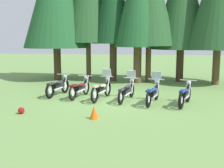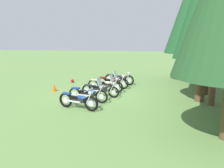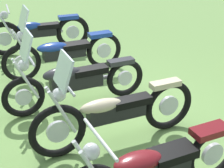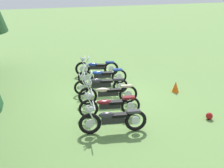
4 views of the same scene
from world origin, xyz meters
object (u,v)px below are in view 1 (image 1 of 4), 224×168
motorcycle_0 (58,87)px  motorcycle_2 (102,89)px  pine_tree_2 (113,0)px  dropped_helmet (21,111)px  pine_tree_4 (150,0)px  motorcycle_4 (153,93)px  motorcycle_3 (127,91)px  pine_tree_5 (182,1)px  motorcycle_1 (80,88)px  traffic_cone (94,112)px  motorcycle_5 (185,95)px

motorcycle_0 → motorcycle_2: size_ratio=0.95×
pine_tree_2 → dropped_helmet: 10.78m
pine_tree_4 → motorcycle_4: bearing=-87.4°
motorcycle_3 → pine_tree_2: (-1.47, 6.23, 4.88)m
motorcycle_3 → pine_tree_5: (2.99, 6.61, 4.78)m
motorcycle_0 → motorcycle_3: bearing=-90.2°
motorcycle_0 → pine_tree_4: (4.42, 5.27, 4.83)m
motorcycle_0 → pine_tree_4: size_ratio=0.27×
motorcycle_3 → dropped_helmet: motorcycle_3 is taller
motorcycle_1 → pine_tree_5: pine_tree_5 is taller
pine_tree_4 → pine_tree_5: 2.19m
motorcycle_2 → pine_tree_2: bearing=14.5°
dropped_helmet → motorcycle_3: bearing=37.7°
motorcycle_0 → motorcycle_4: size_ratio=0.97×
motorcycle_2 → motorcycle_4: motorcycle_2 is taller
pine_tree_2 → pine_tree_5: (4.46, 0.37, -0.10)m
pine_tree_5 → dropped_helmet: pine_tree_5 is taller
motorcycle_1 → traffic_cone: bearing=-148.0°
motorcycle_0 → pine_tree_5: (6.52, 5.91, 4.78)m
motorcycle_4 → pine_tree_5: pine_tree_5 is taller
motorcycle_1 → motorcycle_5: size_ratio=1.04×
motorcycle_1 → motorcycle_4: size_ratio=0.98×
motorcycle_2 → dropped_helmet: (-2.59, -3.00, -0.35)m
pine_tree_2 → traffic_cone: pine_tree_2 is taller
motorcycle_0 → motorcycle_4: bearing=-92.8°
motorcycle_4 → dropped_helmet: bearing=129.0°
motorcycle_3 → pine_tree_4: size_ratio=0.28×
pine_tree_4 → motorcycle_5: bearing=-75.9°
motorcycle_0 → motorcycle_1: 1.24m
motorcycle_0 → traffic_cone: size_ratio=4.66×
motorcycle_1 → traffic_cone: (1.43, -3.61, -0.21)m
motorcycle_1 → motorcycle_5: motorcycle_5 is taller
pine_tree_2 → pine_tree_5: pine_tree_5 is taller
motorcycle_0 → motorcycle_5: size_ratio=1.04×
motorcycle_3 → dropped_helmet: (-3.77, -2.92, -0.33)m
pine_tree_2 → pine_tree_5: bearing=4.8°
pine_tree_2 → motorcycle_1: bearing=-98.3°
motorcycle_4 → motorcycle_0: bearing=88.9°
motorcycle_1 → traffic_cone: motorcycle_1 is taller
motorcycle_3 → motorcycle_4: motorcycle_4 is taller
pine_tree_4 → traffic_cone: bearing=-101.0°
motorcycle_1 → pine_tree_4: 8.06m
motorcycle_2 → pine_tree_2: (-0.28, 6.15, 4.86)m
pine_tree_4 → dropped_helmet: 11.29m
dropped_helmet → motorcycle_1: bearing=66.3°
traffic_cone → dropped_helmet: 2.90m
pine_tree_4 → dropped_helmet: size_ratio=32.63×
pine_tree_5 → traffic_cone: pine_tree_5 is taller
motorcycle_3 → traffic_cone: (-0.89, -3.23, -0.22)m
pine_tree_2 → motorcycle_3: bearing=-76.7°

